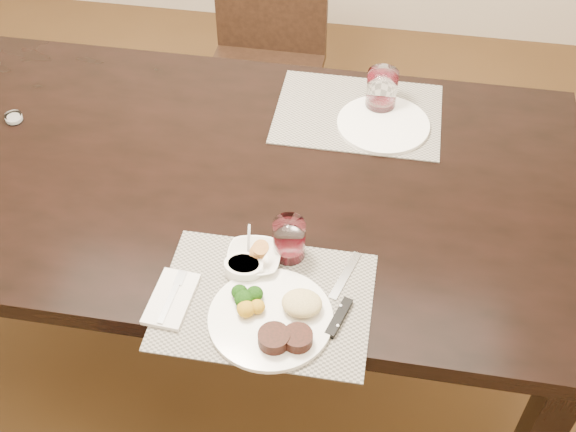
% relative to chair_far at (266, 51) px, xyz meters
% --- Properties ---
extents(ground_plane, '(4.50, 4.50, 0.00)m').
position_rel_chair_far_xyz_m(ground_plane, '(0.00, -0.93, -0.50)').
color(ground_plane, '#402A14').
rests_on(ground_plane, ground).
extents(dining_table, '(2.00, 1.00, 0.75)m').
position_rel_chair_far_xyz_m(dining_table, '(0.00, -0.93, 0.16)').
color(dining_table, black).
rests_on(dining_table, ground).
extents(chair_far, '(0.42, 0.42, 0.90)m').
position_rel_chair_far_xyz_m(chair_far, '(0.00, 0.00, 0.00)').
color(chair_far, black).
rests_on(chair_far, ground).
extents(placemat_near, '(0.46, 0.34, 0.00)m').
position_rel_chair_far_xyz_m(placemat_near, '(0.26, -1.33, 0.25)').
color(placemat_near, gray).
rests_on(placemat_near, dining_table).
extents(placemat_far, '(0.46, 0.34, 0.00)m').
position_rel_chair_far_xyz_m(placemat_far, '(0.39, -0.64, 0.25)').
color(placemat_far, gray).
rests_on(placemat_far, dining_table).
extents(dinner_plate, '(0.26, 0.26, 0.05)m').
position_rel_chair_far_xyz_m(dinner_plate, '(0.29, -1.38, 0.27)').
color(dinner_plate, white).
rests_on(dinner_plate, placemat_near).
extents(napkin_fork, '(0.09, 0.16, 0.02)m').
position_rel_chair_far_xyz_m(napkin_fork, '(0.06, -1.36, 0.26)').
color(napkin_fork, white).
rests_on(napkin_fork, placemat_near).
extents(steak_knife, '(0.06, 0.25, 0.01)m').
position_rel_chair_far_xyz_m(steak_knife, '(0.42, -1.32, 0.26)').
color(steak_knife, silver).
rests_on(steak_knife, placemat_near).
extents(cracker_bowl, '(0.13, 0.13, 0.05)m').
position_rel_chair_far_xyz_m(cracker_bowl, '(0.21, -1.23, 0.27)').
color(cracker_bowl, white).
rests_on(cracker_bowl, placemat_near).
extents(sauce_ramekin, '(0.09, 0.13, 0.07)m').
position_rel_chair_far_xyz_m(sauce_ramekin, '(0.20, -1.26, 0.27)').
color(sauce_ramekin, white).
rests_on(sauce_ramekin, placemat_near).
extents(wine_glass_near, '(0.07, 0.07, 0.10)m').
position_rel_chair_far_xyz_m(wine_glass_near, '(0.29, -1.19, 0.30)').
color(wine_glass_near, white).
rests_on(wine_glass_near, placemat_near).
extents(far_plate, '(0.25, 0.25, 0.01)m').
position_rel_chair_far_xyz_m(far_plate, '(0.46, -0.69, 0.26)').
color(far_plate, white).
rests_on(far_plate, placemat_far).
extents(wine_glass_far, '(0.09, 0.09, 0.12)m').
position_rel_chair_far_xyz_m(wine_glass_far, '(0.45, -0.60, 0.30)').
color(wine_glass_far, white).
rests_on(wine_glass_far, placemat_far).
extents(salt_cellar, '(0.05, 0.05, 0.02)m').
position_rel_chair_far_xyz_m(salt_cellar, '(-0.55, -0.83, 0.26)').
color(salt_cellar, white).
rests_on(salt_cellar, dining_table).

